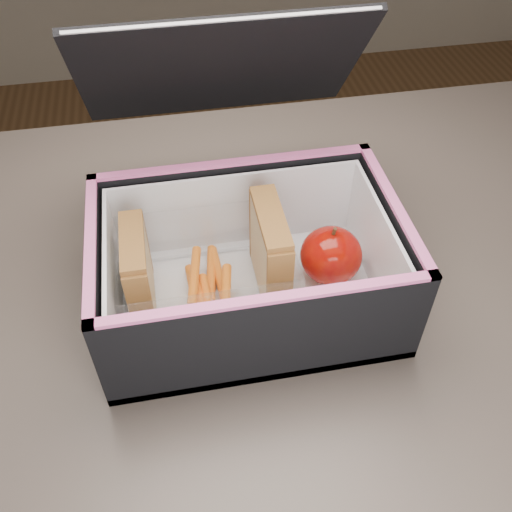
{
  "coord_description": "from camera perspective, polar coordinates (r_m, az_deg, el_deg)",
  "views": [
    {
      "loc": [
        -0.12,
        -0.43,
        1.26
      ],
      "look_at": [
        -0.04,
        -0.01,
        0.81
      ],
      "focal_mm": 40.0,
      "sensor_mm": 36.0,
      "label": 1
    }
  ],
  "objects": [
    {
      "name": "carrot_sticks",
      "position": [
        0.63,
        -4.86,
        -3.19
      ],
      "size": [
        0.05,
        0.14,
        0.03
      ],
      "color": "orange",
      "rests_on": "plastic_tub"
    },
    {
      "name": "sandwich_left",
      "position": [
        0.61,
        -11.67,
        -1.6
      ],
      "size": [
        0.02,
        0.09,
        0.1
      ],
      "color": "tan",
      "rests_on": "plastic_tub"
    },
    {
      "name": "paper_napkin",
      "position": [
        0.67,
        7.35,
        -1.53
      ],
      "size": [
        0.09,
        0.09,
        0.01
      ],
      "primitive_type": "cube",
      "rotation": [
        0.0,
        0.0,
        -0.29
      ],
      "color": "white",
      "rests_on": "lunch_bag"
    },
    {
      "name": "sandwich_right",
      "position": [
        0.62,
        1.42,
        0.43
      ],
      "size": [
        0.03,
        0.1,
        0.11
      ],
      "color": "tan",
      "rests_on": "plastic_tub"
    },
    {
      "name": "lunch_bag",
      "position": [
        0.61,
        -0.85,
        -0.09
      ],
      "size": [
        0.32,
        0.34,
        0.29
      ],
      "color": "black",
      "rests_on": "kitchen_table"
    },
    {
      "name": "red_apple",
      "position": [
        0.64,
        7.51,
        0.07
      ],
      "size": [
        0.09,
        0.09,
        0.07
      ],
      "rotation": [
        0.0,
        0.0,
        0.41
      ],
      "color": "#7D0207",
      "rests_on": "paper_napkin"
    },
    {
      "name": "kitchen_table",
      "position": [
        0.75,
        3.25,
        -7.4
      ],
      "size": [
        1.2,
        0.8,
        0.75
      ],
      "color": "#534840",
      "rests_on": "ground"
    },
    {
      "name": "plastic_tub",
      "position": [
        0.62,
        -5.02,
        -1.62
      ],
      "size": [
        0.19,
        0.13,
        0.08
      ],
      "primitive_type": null,
      "color": "white",
      "rests_on": "lunch_bag"
    }
  ]
}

